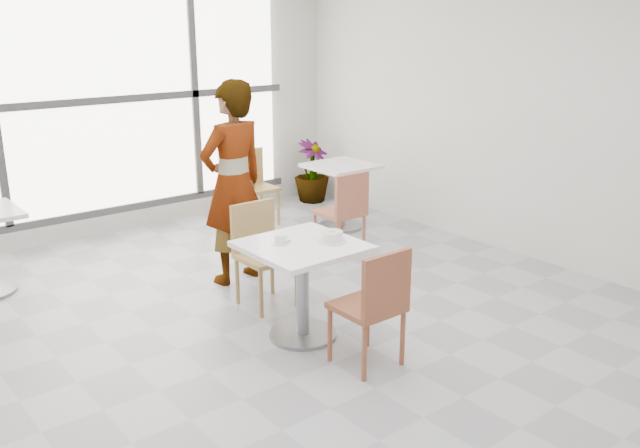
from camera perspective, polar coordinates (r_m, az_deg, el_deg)
floor at (r=5.18m, az=-2.11°, el=-9.87°), size 7.00×7.00×0.00m
wall_back at (r=7.77m, az=-18.11°, el=9.96°), size 6.00×0.00×6.00m
wall_right at (r=6.89m, az=18.43°, el=9.14°), size 0.00×7.00×7.00m
window at (r=7.71m, az=-17.93°, el=9.93°), size 4.60×0.07×2.52m
main_table at (r=5.04m, az=-1.49°, el=-4.13°), size 0.80×0.80×0.75m
chair_near at (r=4.62m, az=4.68°, el=-6.51°), size 0.42×0.42×0.87m
chair_far at (r=5.69m, az=-5.06°, el=-1.94°), size 0.42×0.42×0.87m
oatmeal_bowl at (r=4.99m, az=1.02°, el=-1.04°), size 0.21×0.21×0.09m
coffee_cup at (r=4.97m, az=-3.36°, el=-1.34°), size 0.16×0.13×0.07m
person at (r=6.10m, az=-7.34°, el=3.43°), size 0.72×0.51×1.85m
bg_table_right at (r=7.76m, az=1.78°, el=3.16°), size 0.70×0.70×0.75m
bg_chair_right_near at (r=6.84m, az=2.11°, el=1.39°), size 0.42×0.42×0.87m
bg_chair_right_far at (r=7.99m, az=-5.71°, el=3.59°), size 0.42×0.42×0.87m
plant_right at (r=8.93m, az=-0.69°, el=4.49°), size 0.57×0.57×0.82m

